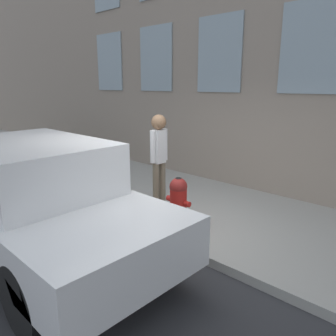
# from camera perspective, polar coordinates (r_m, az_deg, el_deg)

# --- Properties ---
(ground_plane) EXTENTS (80.00, 80.00, 0.00)m
(ground_plane) POSITION_cam_1_polar(r_m,az_deg,el_deg) (5.26, -2.76, -12.55)
(ground_plane) COLOR #2D2D30
(sidewalk) EXTENTS (3.06, 60.00, 0.13)m
(sidewalk) POSITION_cam_1_polar(r_m,az_deg,el_deg) (6.29, 7.43, -7.34)
(sidewalk) COLOR #9E9B93
(sidewalk) RESTS_ON ground_plane
(fire_hydrant) EXTENTS (0.37, 0.48, 0.80)m
(fire_hydrant) POSITION_cam_1_polar(r_m,az_deg,el_deg) (5.35, 1.81, -5.74)
(fire_hydrant) COLOR red
(fire_hydrant) RESTS_ON sidewalk
(person) EXTENTS (0.42, 0.28, 1.72)m
(person) POSITION_cam_1_polar(r_m,az_deg,el_deg) (6.07, -1.59, 2.83)
(person) COLOR #726651
(person) RESTS_ON sidewalk
(parked_car_white_near) EXTENTS (1.84, 4.71, 1.64)m
(parked_car_white_near) POSITION_cam_1_polar(r_m,az_deg,el_deg) (4.92, -22.40, -4.05)
(parked_car_white_near) COLOR black
(parked_car_white_near) RESTS_ON ground_plane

